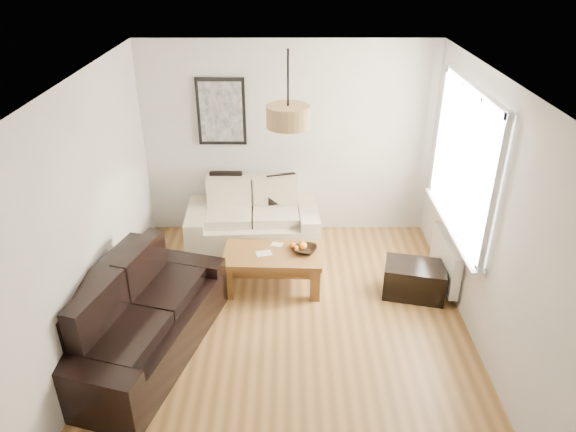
{
  "coord_description": "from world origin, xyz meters",
  "views": [
    {
      "loc": [
        -0.0,
        -4.37,
        3.67
      ],
      "look_at": [
        0.0,
        0.6,
        1.05
      ],
      "focal_mm": 33.05,
      "sensor_mm": 36.0,
      "label": 1
    }
  ],
  "objects_px": {
    "loveseat_cream": "(253,216)",
    "ottoman": "(414,280)",
    "coffee_table": "(273,270)",
    "sofa_leather": "(140,316)"
  },
  "relations": [
    {
      "from": "loveseat_cream",
      "to": "ottoman",
      "type": "xyz_separation_m",
      "value": [
        1.91,
        -1.13,
        -0.23
      ]
    },
    {
      "from": "loveseat_cream",
      "to": "coffee_table",
      "type": "bearing_deg",
      "value": -76.59
    },
    {
      "from": "sofa_leather",
      "to": "coffee_table",
      "type": "bearing_deg",
      "value": -32.75
    },
    {
      "from": "ottoman",
      "to": "loveseat_cream",
      "type": "bearing_deg",
      "value": 149.52
    },
    {
      "from": "loveseat_cream",
      "to": "sofa_leather",
      "type": "xyz_separation_m",
      "value": [
        -0.97,
        -2.08,
        0.01
      ]
    },
    {
      "from": "sofa_leather",
      "to": "coffee_table",
      "type": "height_order",
      "value": "sofa_leather"
    },
    {
      "from": "loveseat_cream",
      "to": "sofa_leather",
      "type": "bearing_deg",
      "value": -117.85
    },
    {
      "from": "sofa_leather",
      "to": "ottoman",
      "type": "xyz_separation_m",
      "value": [
        2.88,
        0.95,
        -0.24
      ]
    },
    {
      "from": "coffee_table",
      "to": "ottoman",
      "type": "height_order",
      "value": "coffee_table"
    },
    {
      "from": "sofa_leather",
      "to": "ottoman",
      "type": "relative_size",
      "value": 2.95
    }
  ]
}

